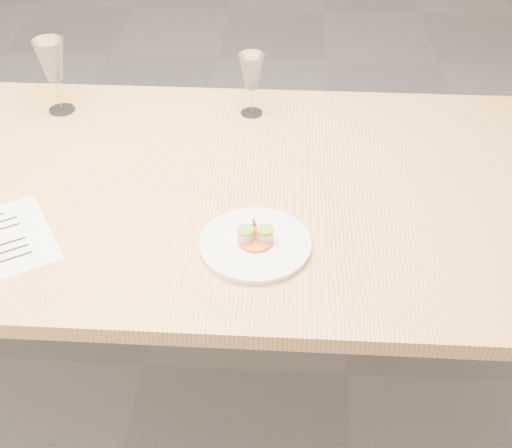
# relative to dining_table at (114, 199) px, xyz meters

# --- Properties ---
(ground) EXTENTS (7.00, 7.00, 0.00)m
(ground) POSITION_rel_dining_table_xyz_m (0.00, 0.00, -0.68)
(ground) COLOR slate
(ground) RESTS_ON ground
(dining_table) EXTENTS (2.40, 1.00, 0.75)m
(dining_table) POSITION_rel_dining_table_xyz_m (0.00, 0.00, 0.00)
(dining_table) COLOR tan
(dining_table) RESTS_ON ground
(dinner_plate) EXTENTS (0.25, 0.25, 0.07)m
(dinner_plate) POSITION_rel_dining_table_xyz_m (0.38, -0.24, 0.08)
(dinner_plate) COLOR white
(dinner_plate) RESTS_ON dining_table
(recipe_sheet) EXTENTS (0.32, 0.33, 0.00)m
(recipe_sheet) POSITION_rel_dining_table_xyz_m (-0.19, -0.25, 0.07)
(recipe_sheet) COLOR white
(recipe_sheet) RESTS_ON dining_table
(wine_glass_2) EXTENTS (0.09, 0.09, 0.22)m
(wine_glass_2) POSITION_rel_dining_table_xyz_m (-0.22, 0.33, 0.22)
(wine_glass_2) COLOR white
(wine_glass_2) RESTS_ON dining_table
(wine_glass_3) EXTENTS (0.07, 0.07, 0.18)m
(wine_glass_3) POSITION_rel_dining_table_xyz_m (0.34, 0.35, 0.20)
(wine_glass_3) COLOR white
(wine_glass_3) RESTS_ON dining_table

